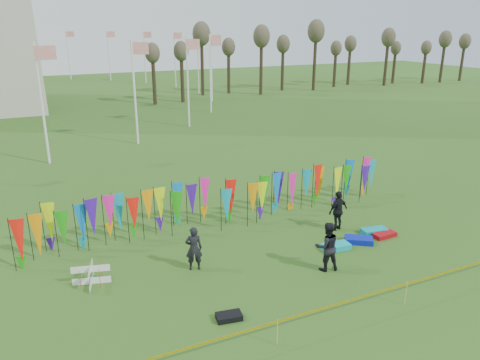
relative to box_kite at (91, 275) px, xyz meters
name	(u,v)px	position (x,y,z in m)	size (l,w,h in m)	color
ground	(294,293)	(6.45, -3.65, -0.39)	(160.00, 160.00, 0.00)	#2D4F16
banner_row	(227,198)	(6.73, 3.02, 0.86)	(18.64, 0.64, 2.14)	black
caution_tape_near	(326,309)	(6.22, -5.86, 0.39)	(26.00, 0.02, 0.90)	yellow
tree_line	(329,45)	(38.45, 40.35, 5.78)	(53.92, 1.92, 7.84)	#392A1C
box_kite	(91,275)	(0.00, 0.00, 0.00)	(0.70, 0.70, 0.78)	#B8280D
person_left	(194,248)	(3.81, -0.52, 0.50)	(0.65, 0.48, 1.79)	black
person_mid	(327,246)	(8.44, -2.70, 0.60)	(0.96, 0.59, 1.98)	black
person_right	(338,211)	(11.07, 0.17, 0.55)	(1.11, 0.63, 1.89)	black
kite_bag_turquoise	(336,247)	(9.84, -1.47, -0.27)	(1.18, 0.59, 0.24)	#0CB3BC
kite_bag_blue	(359,240)	(11.10, -1.38, -0.27)	(1.19, 0.62, 0.25)	#0B1DB8
kite_bag_red	(385,235)	(12.53, -1.39, -0.29)	(1.08, 0.49, 0.20)	#A80B12
kite_bag_black	(229,317)	(3.73, -4.08, -0.29)	(0.83, 0.48, 0.19)	black
kite_bag_teal	(374,231)	(12.37, -0.89, -0.28)	(1.17, 0.56, 0.22)	#0C98AB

